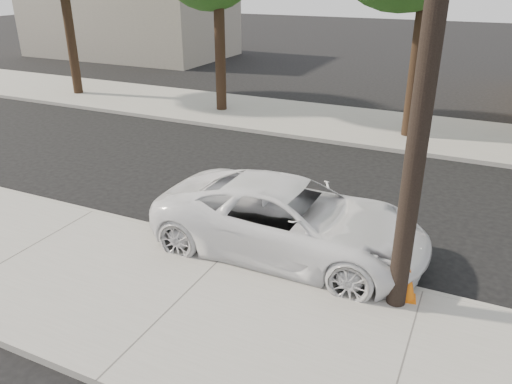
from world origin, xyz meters
TOP-DOWN VIEW (x-y plane):
  - ground at (0.00, 0.00)m, footprint 120.00×120.00m
  - near_sidewalk at (0.00, -4.30)m, footprint 90.00×4.40m
  - far_sidewalk at (0.00, 8.50)m, footprint 90.00×5.00m
  - curb_near at (0.00, -2.10)m, footprint 90.00×0.12m
  - building_far at (-20.00, 20.00)m, footprint 14.00×8.00m
  - utility_pole at (3.60, -2.70)m, footprint 1.40×0.34m
  - police_cruiser at (1.11, -1.67)m, footprint 5.83×2.70m
  - traffic_cone at (3.76, -2.50)m, footprint 0.38×0.38m

SIDE VIEW (x-z plane):
  - ground at x=0.00m, z-range 0.00..0.00m
  - near_sidewalk at x=0.00m, z-range 0.00..0.15m
  - far_sidewalk at x=0.00m, z-range 0.00..0.15m
  - curb_near at x=0.00m, z-range -0.01..0.15m
  - traffic_cone at x=3.76m, z-range 0.14..0.77m
  - police_cruiser at x=1.11m, z-range 0.00..1.62m
  - building_far at x=-20.00m, z-range 0.00..5.00m
  - utility_pole at x=3.60m, z-range 0.20..9.20m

